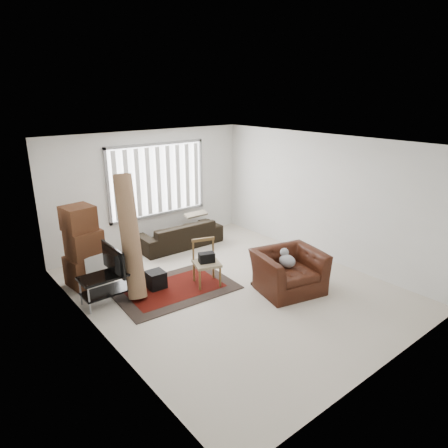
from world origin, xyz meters
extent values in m
plane|color=beige|center=(0.00, 0.00, 0.00)|extent=(6.00, 6.00, 0.00)
cube|color=white|center=(0.00, 0.00, 2.70)|extent=(5.00, 6.00, 0.02)
cube|color=white|center=(0.00, 3.00, 1.35)|extent=(5.00, 0.02, 2.70)
cube|color=white|center=(0.00, -3.00, 1.35)|extent=(5.00, 0.02, 2.70)
cube|color=white|center=(-2.50, 0.00, 1.35)|extent=(0.02, 6.00, 2.70)
cube|color=white|center=(2.50, 0.00, 1.35)|extent=(0.02, 6.00, 2.70)
cube|color=white|center=(0.20, 2.98, 1.55)|extent=(2.40, 0.01, 1.60)
cube|color=gray|center=(0.20, 2.96, 1.55)|extent=(2.52, 0.06, 1.72)
cube|color=white|center=(0.20, 2.92, 1.55)|extent=(2.40, 0.02, 1.55)
cube|color=black|center=(-0.86, 0.65, 0.01)|extent=(2.26, 1.58, 0.02)
cube|color=#470B06|center=(-0.86, 0.65, 0.02)|extent=(1.78, 1.10, 0.00)
cube|color=black|center=(-1.95, 0.97, 0.50)|extent=(1.05, 0.47, 0.04)
cube|color=black|center=(-1.95, 0.97, 0.21)|extent=(1.01, 0.44, 0.03)
cylinder|color=#B2B2B7|center=(-2.42, 0.77, 0.26)|extent=(0.03, 0.03, 0.52)
cylinder|color=#B2B2B7|center=(-1.48, 0.77, 0.26)|extent=(0.03, 0.03, 0.52)
cylinder|color=#B2B2B7|center=(-2.42, 1.17, 0.26)|extent=(0.03, 0.03, 0.52)
cylinder|color=#B2B2B7|center=(-1.48, 1.17, 0.26)|extent=(0.03, 0.03, 0.52)
imported|color=black|center=(-1.95, 0.97, 0.77)|extent=(0.11, 0.85, 0.49)
cube|color=black|center=(-1.11, 0.89, 0.18)|extent=(0.33, 0.33, 0.32)
cube|color=#57311B|center=(-2.05, 1.89, 0.29)|extent=(0.70, 0.65, 0.57)
cube|color=#57311B|center=(-2.03, 1.86, 0.83)|extent=(0.63, 0.58, 0.52)
cube|color=#57311B|center=(-2.07, 1.91, 1.32)|extent=(0.58, 0.58, 0.46)
cube|color=silver|center=(-1.91, 1.61, 0.33)|extent=(0.52, 0.22, 0.65)
cylinder|color=brown|center=(-1.50, 1.02, 1.09)|extent=(0.57, 1.03, 2.19)
imported|color=black|center=(0.43, 2.45, 0.39)|extent=(2.03, 0.93, 0.77)
cube|color=#837456|center=(-0.28, 0.41, 0.44)|extent=(0.60, 0.60, 0.05)
cylinder|color=brown|center=(-0.53, 0.29, 0.22)|extent=(0.04, 0.04, 0.44)
cylinder|color=brown|center=(-0.16, 0.16, 0.22)|extent=(0.04, 0.04, 0.44)
cylinder|color=brown|center=(-0.40, 0.67, 0.22)|extent=(0.04, 0.04, 0.44)
cylinder|color=brown|center=(-0.03, 0.54, 0.22)|extent=(0.04, 0.04, 0.44)
cube|color=brown|center=(-0.21, 0.61, 0.85)|extent=(0.44, 0.18, 0.06)
cube|color=brown|center=(-0.40, 0.68, 0.66)|extent=(0.05, 0.05, 0.44)
cube|color=brown|center=(-0.03, 0.55, 0.66)|extent=(0.05, 0.05, 0.44)
cube|color=black|center=(-0.28, 0.41, 0.56)|extent=(0.33, 0.25, 0.19)
imported|color=#35150A|center=(0.76, -0.70, 0.43)|extent=(1.38, 1.26, 0.86)
ellipsoid|color=#59595B|center=(0.76, -0.70, 0.56)|extent=(0.30, 0.36, 0.21)
sphere|color=#59595B|center=(0.80, -0.54, 0.69)|extent=(0.16, 0.16, 0.16)
camera|label=1|loc=(-4.34, -5.15, 3.51)|focal=32.00mm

